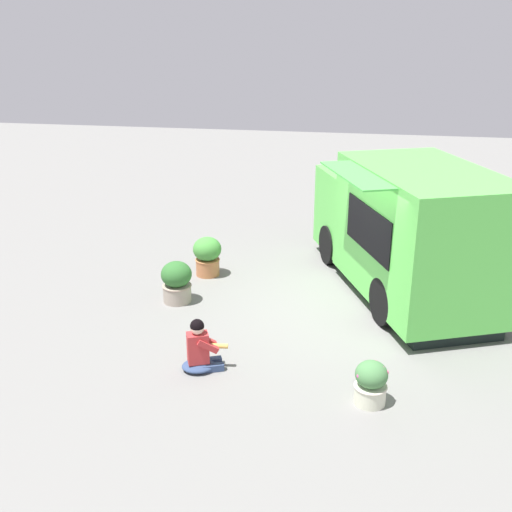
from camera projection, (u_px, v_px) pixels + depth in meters
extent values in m
plane|color=slate|center=(347.00, 311.00, 11.59)|extent=(40.00, 40.00, 0.00)
cube|color=#5CD14F|center=(421.00, 233.00, 11.37)|extent=(3.32, 4.17, 2.39)
cube|color=#5CD14F|center=(367.00, 209.00, 13.86)|extent=(2.45, 2.21, 1.78)
cube|color=black|center=(356.00, 188.00, 14.45)|extent=(1.56, 0.66, 0.68)
cube|color=black|center=(368.00, 229.00, 11.11)|extent=(0.79, 1.87, 0.84)
cube|color=#50CA4F|center=(356.00, 175.00, 10.70)|extent=(1.39, 2.26, 0.03)
cube|color=black|center=(398.00, 282.00, 12.55)|extent=(3.43, 5.22, 0.24)
cylinder|color=black|center=(407.00, 239.00, 14.10)|extent=(0.53, 0.88, 0.86)
cylinder|color=black|center=(329.00, 245.00, 13.74)|extent=(0.53, 0.88, 0.86)
cylinder|color=black|center=(480.00, 293.00, 11.31)|extent=(0.53, 0.88, 0.86)
cylinder|color=black|center=(384.00, 301.00, 10.95)|extent=(0.53, 0.88, 0.86)
ellipsoid|color=navy|center=(199.00, 366.00, 9.60)|extent=(0.65, 0.61, 0.13)
cube|color=navy|center=(212.00, 368.00, 9.56)|extent=(0.37, 0.24, 0.11)
cube|color=navy|center=(210.00, 361.00, 9.74)|extent=(0.37, 0.24, 0.11)
cube|color=#B53132|center=(198.00, 348.00, 9.49)|extent=(0.38, 0.33, 0.49)
sphere|color=beige|center=(197.00, 328.00, 9.37)|extent=(0.21, 0.21, 0.21)
sphere|color=black|center=(197.00, 326.00, 9.36)|extent=(0.22, 0.22, 0.22)
cube|color=#B53132|center=(208.00, 346.00, 9.41)|extent=(0.35, 0.22, 0.26)
cube|color=#B53132|center=(206.00, 340.00, 9.59)|extent=(0.35, 0.22, 0.26)
cylinder|color=#DEAB52|center=(218.00, 346.00, 9.56)|extent=(0.32, 0.11, 0.08)
cube|color=#68A440|center=(218.00, 345.00, 9.55)|extent=(0.27, 0.07, 0.02)
cylinder|color=#9E9181|center=(177.00, 293.00, 11.92)|extent=(0.54, 0.54, 0.34)
torus|color=tan|center=(177.00, 286.00, 11.86)|extent=(0.57, 0.57, 0.04)
ellipsoid|color=#30692D|center=(176.00, 274.00, 11.78)|extent=(0.59, 0.59, 0.50)
sphere|color=#DE2C92|center=(165.00, 275.00, 11.61)|extent=(0.07, 0.07, 0.07)
sphere|color=#F3278C|center=(188.00, 271.00, 11.70)|extent=(0.05, 0.05, 0.05)
sphere|color=#F6399F|center=(187.00, 268.00, 11.78)|extent=(0.06, 0.06, 0.06)
sphere|color=#DC2F85|center=(166.00, 269.00, 11.68)|extent=(0.06, 0.06, 0.06)
cylinder|color=#B56D41|center=(208.00, 267.00, 13.17)|extent=(0.50, 0.50, 0.36)
torus|color=#B87141|center=(207.00, 260.00, 13.12)|extent=(0.53, 0.53, 0.04)
ellipsoid|color=#46903C|center=(207.00, 249.00, 13.03)|extent=(0.60, 0.60, 0.51)
sphere|color=#E03A4B|center=(218.00, 246.00, 12.95)|extent=(0.07, 0.07, 0.07)
sphere|color=#DB3B49|center=(206.00, 243.00, 13.25)|extent=(0.07, 0.07, 0.07)
sphere|color=#D93241|center=(208.00, 239.00, 13.15)|extent=(0.08, 0.08, 0.08)
cylinder|color=beige|center=(370.00, 394.00, 8.73)|extent=(0.45, 0.45, 0.29)
torus|color=beige|center=(371.00, 386.00, 8.69)|extent=(0.48, 0.48, 0.04)
ellipsoid|color=#497E47|center=(371.00, 375.00, 8.62)|extent=(0.46, 0.46, 0.39)
sphere|color=#DA467E|center=(370.00, 364.00, 8.77)|extent=(0.07, 0.07, 0.07)
sphere|color=#DB3692|center=(382.00, 368.00, 8.56)|extent=(0.06, 0.06, 0.06)
sphere|color=#DD397B|center=(375.00, 363.00, 8.70)|extent=(0.07, 0.07, 0.07)
sphere|color=#F05283|center=(385.00, 373.00, 8.59)|extent=(0.09, 0.09, 0.09)
sphere|color=#ED4393|center=(359.00, 376.00, 8.54)|extent=(0.08, 0.08, 0.08)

